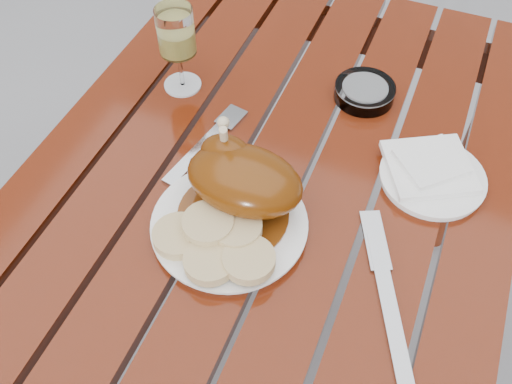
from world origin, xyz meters
TOP-DOWN VIEW (x-y plane):
  - ground at (0.00, 0.00)m, footprint 60.00×60.00m
  - table at (0.00, 0.00)m, footprint 0.80×1.20m
  - dinner_plate at (-0.02, -0.12)m, footprint 0.32×0.32m
  - roast_duck at (-0.02, -0.07)m, footprint 0.19×0.18m
  - bread_dumplings at (-0.02, -0.17)m, footprint 0.19×0.14m
  - wine_glass at (-0.24, 0.15)m, footprint 0.08×0.08m
  - side_plate at (0.25, 0.10)m, footprint 0.18×0.18m
  - napkin at (0.24, 0.11)m, footprint 0.18×0.18m
  - ashtray at (0.09, 0.25)m, footprint 0.15×0.15m
  - fork at (-0.13, 0.02)m, footprint 0.06×0.20m
  - knife at (0.24, -0.16)m, footprint 0.12×0.23m

SIDE VIEW (x-z plane):
  - ground at x=0.00m, z-range 0.00..0.00m
  - table at x=0.00m, z-range 0.00..0.75m
  - fork at x=-0.13m, z-range 0.75..0.76m
  - knife at x=0.24m, z-range 0.75..0.76m
  - side_plate at x=0.25m, z-range 0.75..0.76m
  - dinner_plate at x=-0.02m, z-range 0.75..0.77m
  - ashtray at x=0.09m, z-range 0.75..0.78m
  - napkin at x=0.24m, z-range 0.76..0.78m
  - bread_dumplings at x=-0.02m, z-range 0.77..0.80m
  - roast_duck at x=-0.02m, z-range 0.75..0.88m
  - wine_glass at x=-0.24m, z-range 0.75..0.92m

